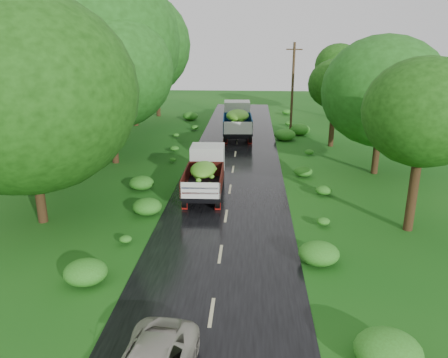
{
  "coord_description": "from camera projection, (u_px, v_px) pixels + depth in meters",
  "views": [
    {
      "loc": [
        1.17,
        -12.1,
        8.62
      ],
      "look_at": [
        -0.15,
        8.79,
        1.7
      ],
      "focal_mm": 35.0,
      "sensor_mm": 36.0,
      "label": 1
    }
  ],
  "objects": [
    {
      "name": "ground",
      "position": [
        212.0,
        313.0,
        14.24
      ],
      "size": [
        120.0,
        120.0,
        0.0
      ],
      "primitive_type": "plane",
      "color": "#114D10",
      "rests_on": "ground"
    },
    {
      "name": "road",
      "position": [
        222.0,
        243.0,
        18.97
      ],
      "size": [
        6.5,
        80.0,
        0.02
      ],
      "primitive_type": "cube",
      "color": "black",
      "rests_on": "ground"
    },
    {
      "name": "road_lines",
      "position": [
        223.0,
        233.0,
        19.92
      ],
      "size": [
        0.12,
        69.6,
        0.0
      ],
      "color": "#BFB78C",
      "rests_on": "road"
    },
    {
      "name": "truck_near",
      "position": [
        205.0,
        171.0,
        24.58
      ],
      "size": [
        2.1,
        5.7,
        2.38
      ],
      "rotation": [
        0.0,
        0.0,
        0.02
      ],
      "color": "black",
      "rests_on": "ground"
    },
    {
      "name": "truck_far",
      "position": [
        237.0,
        119.0,
        38.52
      ],
      "size": [
        2.7,
        6.86,
        2.84
      ],
      "rotation": [
        0.0,
        0.0,
        0.05
      ],
      "color": "black",
      "rests_on": "ground"
    },
    {
      "name": "utility_pole",
      "position": [
        292.0,
        89.0,
        38.24
      ],
      "size": [
        1.39,
        0.47,
        8.06
      ],
      "rotation": [
        0.0,
        0.0,
        -0.27
      ],
      "color": "#382616",
      "rests_on": "ground"
    },
    {
      "name": "trees_left",
      "position": [
        101.0,
        57.0,
        32.1
      ],
      "size": [
        7.23,
        33.08,
        10.51
      ],
      "color": "black",
      "rests_on": "ground"
    },
    {
      "name": "trees_right",
      "position": [
        366.0,
        86.0,
        30.22
      ],
      "size": [
        5.57,
        32.05,
        7.06
      ],
      "color": "black",
      "rests_on": "ground"
    },
    {
      "name": "shrubs",
      "position": [
        232.0,
        173.0,
        27.39
      ],
      "size": [
        11.9,
        44.0,
        0.7
      ],
      "color": "#2D6B19",
      "rests_on": "ground"
    }
  ]
}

